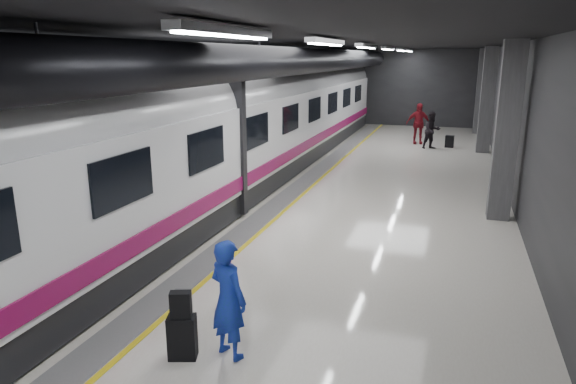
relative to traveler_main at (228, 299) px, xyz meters
The scene contains 9 objects.
ground 6.10m from the traveler_main, 94.81° to the left, with size 40.00×40.00×0.00m, color silver.
platform_hall 7.51m from the traveler_main, 96.48° to the left, with size 10.02×40.02×4.51m.
train 7.19m from the traveler_main, 121.97° to the left, with size 3.05×38.00×4.05m.
traveler_main is the anchor object (origin of this frame).
suitcase_main 0.85m from the traveler_main, 155.70° to the right, with size 0.39×0.25×0.63m, color black.
shoulder_bag 0.65m from the traveler_main, 153.79° to the right, with size 0.28×0.15×0.38m, color black.
traveler_far_a 18.22m from the traveler_main, 84.20° to the left, with size 0.82×0.64×1.68m, color black.
traveler_far_b 19.40m from the traveler_main, 86.63° to the left, with size 1.14×0.47×1.94m, color maroon.
suitcase_far 18.95m from the traveler_main, 81.99° to the left, with size 0.38×0.24×0.55m, color black.
Camera 1 is at (3.28, -11.90, 4.11)m, focal length 32.00 mm.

